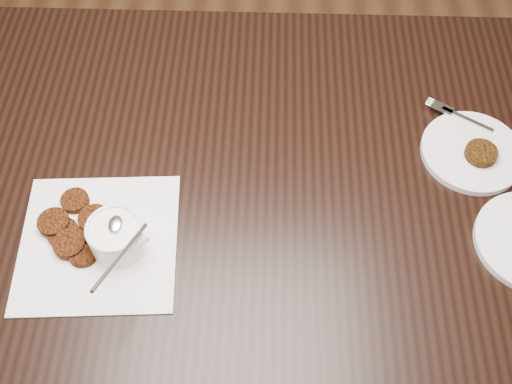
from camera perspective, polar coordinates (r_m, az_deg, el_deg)
floor at (r=1.85m, az=-2.79°, el=-14.18°), size 4.00×4.00×0.00m
table at (r=1.55m, az=-1.25°, el=-5.97°), size 1.49×0.96×0.75m
napkin at (r=1.17m, az=-14.66°, el=-4.62°), size 0.31×0.31×0.00m
sauce_ramekin at (r=1.10m, az=-13.44°, el=-3.26°), size 0.13×0.13×0.14m
patty_cluster at (r=1.18m, az=-16.72°, el=-3.41°), size 0.24×0.24×0.02m
plate_with_patty at (r=1.31m, az=19.85°, el=3.78°), size 0.29×0.29×0.03m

